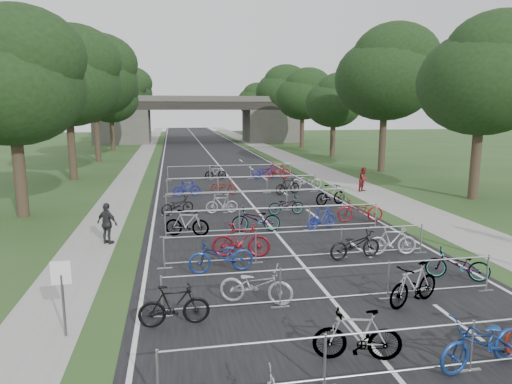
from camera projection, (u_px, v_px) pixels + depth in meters
ground at (399, 379)px, 8.93m from camera, size 200.00×200.00×0.00m
road at (206, 150)px, 57.29m from camera, size 11.00×140.00×0.01m
sidewalk_right at (269, 149)px, 58.71m from camera, size 3.00×140.00×0.01m
sidewalk_left at (145, 151)px, 55.95m from camera, size 2.00×140.00×0.01m
lane_markings at (206, 151)px, 57.29m from camera, size 0.12×140.00×0.00m
overpass_bridge at (199, 119)px, 71.16m from camera, size 31.00×8.00×7.05m
park_sign at (62, 285)px, 10.39m from camera, size 0.45×0.06×1.83m
tree_left_0 at (13, 81)px, 21.13m from camera, size 6.72×6.72×10.25m
tree_right_0 at (485, 77)px, 25.41m from camera, size 7.17×7.17×10.93m
tree_left_1 at (68, 79)px, 32.59m from camera, size 7.56×7.56×11.53m
tree_right_1 at (387, 75)px, 36.84m from camera, size 8.18×8.18×12.47m
tree_left_2 at (94, 78)px, 44.05m from camera, size 8.40×8.40×12.81m
tree_right_2 at (335, 101)px, 48.80m from camera, size 6.16×6.16×9.39m
tree_left_3 at (111, 98)px, 55.95m from camera, size 6.72×6.72×10.25m
tree_right_3 at (304, 95)px, 60.23m from camera, size 7.17×7.17×10.93m
tree_left_4 at (121, 94)px, 67.41m from camera, size 7.56×7.56×11.53m
tree_right_4 at (282, 91)px, 71.66m from camera, size 8.18×8.18×12.47m
tree_left_5 at (128, 91)px, 78.87m from camera, size 8.40×8.40×12.81m
tree_right_5 at (267, 104)px, 83.63m from camera, size 6.16×6.16×9.39m
tree_left_6 at (134, 102)px, 90.77m from camera, size 6.72×6.72×10.25m
tree_right_6 at (255, 100)px, 95.06m from camera, size 7.17×7.17×10.93m
barrier_row_0 at (400, 354)px, 8.83m from camera, size 9.70×0.08×1.10m
barrier_row_1 at (335, 284)px, 12.31m from camera, size 9.70×0.08×1.10m
barrier_row_2 at (299, 245)px, 15.79m from camera, size 9.70×0.08×1.10m
barrier_row_3 at (275, 220)px, 19.47m from camera, size 9.70×0.08×1.10m
barrier_row_4 at (258, 201)px, 23.34m from camera, size 9.70×0.08×1.10m
barrier_row_5 at (243, 185)px, 28.17m from camera, size 9.70×0.08×1.10m
barrier_row_6 at (230, 172)px, 33.98m from camera, size 9.70×0.08×1.10m
bike_1 at (357, 336)px, 9.50m from camera, size 1.94×0.96×1.12m
bike_2 at (483, 343)px, 9.19m from camera, size 2.25×1.18×1.13m
bike_4 at (174, 306)px, 11.03m from camera, size 1.75×0.57×1.04m
bike_5 at (256, 285)px, 12.29m from camera, size 2.13×1.38×1.06m
bike_6 at (414, 285)px, 12.21m from camera, size 1.97×1.25×1.15m
bike_7 at (458, 265)px, 14.01m from camera, size 1.96×1.45×0.98m
bike_8 at (221, 256)px, 14.63m from camera, size 2.16×0.89×1.11m
bike_9 at (241, 241)px, 16.11m from camera, size 2.14×0.99×1.24m
bike_10 at (355, 245)px, 15.98m from camera, size 2.04×0.98×1.03m
bike_11 at (392, 241)px, 16.37m from camera, size 1.82×0.72×1.07m
bike_12 at (187, 223)px, 18.81m from camera, size 1.91×0.99×1.11m
bike_13 at (256, 219)px, 19.52m from camera, size 2.12×0.91×1.09m
bike_14 at (322, 218)px, 19.90m from camera, size 1.69×1.07×0.98m
bike_15 at (360, 210)px, 21.20m from camera, size 2.21×1.03×1.12m
bike_16 at (177, 205)px, 22.68m from camera, size 1.85×1.32×0.92m
bike_17 at (222, 204)px, 22.91m from camera, size 1.64×0.48×0.98m
bike_18 at (286, 205)px, 22.67m from camera, size 1.83×0.71×0.95m
bike_19 at (331, 195)px, 24.83m from camera, size 1.98×1.05×1.14m
bike_20 at (187, 188)px, 27.47m from camera, size 1.72×0.72×1.00m
bike_21 at (224, 186)px, 28.27m from camera, size 1.80×1.44×0.91m
bike_22 at (288, 186)px, 27.95m from camera, size 1.83×1.08×1.06m
bike_23 at (306, 181)px, 29.67m from camera, size 2.10×0.78×1.09m
bike_25 at (216, 173)px, 33.96m from camera, size 1.66×0.65×0.97m
bike_26 at (265, 171)px, 34.31m from camera, size 2.18×1.41×1.08m
bike_27 at (277, 171)px, 34.51m from camera, size 2.00×0.90×1.16m
pedestrian_b at (364, 179)px, 28.97m from camera, size 0.95×0.91×1.54m
pedestrian_c at (107, 224)px, 17.69m from camera, size 1.01×0.87×1.62m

